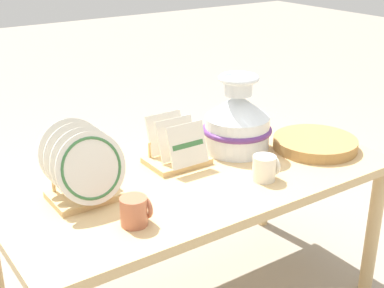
{
  "coord_description": "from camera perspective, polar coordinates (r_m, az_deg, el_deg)",
  "views": [
    {
      "loc": [
        -1.02,
        -1.48,
        1.45
      ],
      "look_at": [
        0.0,
        0.0,
        0.72
      ],
      "focal_mm": 50.0,
      "sensor_mm": 36.0,
      "label": 1
    }
  ],
  "objects": [
    {
      "name": "mug_terracotta_glaze",
      "position": [
        1.64,
        -6.09,
        -7.09
      ],
      "size": [
        0.09,
        0.08,
        0.09
      ],
      "color": "#B76647",
      "rests_on": "display_table"
    },
    {
      "name": "dish_rack_round_plates",
      "position": [
        1.78,
        -11.45,
        -2.97
      ],
      "size": [
        0.23,
        0.23,
        0.25
      ],
      "color": "tan",
      "rests_on": "display_table"
    },
    {
      "name": "wicker_charger_stack",
      "position": [
        2.23,
        12.99,
        0.07
      ],
      "size": [
        0.34,
        0.34,
        0.04
      ],
      "color": "#AD7F47",
      "rests_on": "display_table"
    },
    {
      "name": "dish_rack_square_plates",
      "position": [
        2.03,
        -1.65,
        -0.89
      ],
      "size": [
        0.22,
        0.2,
        0.18
      ],
      "color": "tan",
      "rests_on": "display_table"
    },
    {
      "name": "display_table",
      "position": [
        2.01,
        0.0,
        -4.62
      ],
      "size": [
        1.46,
        0.77,
        0.61
      ],
      "color": "tan",
      "rests_on": "ground_plane"
    },
    {
      "name": "ceramic_vase",
      "position": [
        2.13,
        4.85,
        2.51
      ],
      "size": [
        0.28,
        0.28,
        0.31
      ],
      "color": "silver",
      "rests_on": "display_table"
    },
    {
      "name": "mug_cream_glaze",
      "position": [
        1.92,
        7.8,
        -2.52
      ],
      "size": [
        0.09,
        0.08,
        0.09
      ],
      "color": "silver",
      "rests_on": "display_table"
    }
  ]
}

